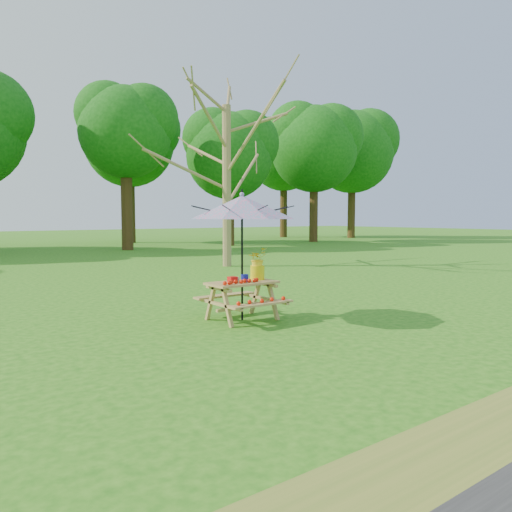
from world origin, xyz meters
TOP-DOWN VIEW (x-y plane):
  - ground at (0.00, 0.00)m, footprint 120.00×120.00m
  - treeline at (0.00, 22.00)m, footprint 60.00×12.00m
  - bare_tree at (3.40, 10.16)m, footprint 8.11×8.11m
  - picnic_table at (-1.55, 2.28)m, footprint 1.20×1.32m
  - patio_umbrella at (-1.55, 2.28)m, footprint 2.13×2.13m
  - produce_bins at (-1.61, 2.31)m, footprint 0.34×0.37m
  - tomatoes_row at (-1.70, 2.10)m, footprint 0.77×0.13m
  - flower_bucket at (-1.17, 2.34)m, footprint 0.41×0.37m

SIDE VIEW (x-z plane):
  - ground at x=0.00m, z-range 0.00..0.00m
  - picnic_table at x=-1.55m, z-range -0.01..0.66m
  - tomatoes_row at x=-1.70m, z-range 0.67..0.74m
  - produce_bins at x=-1.61m, z-range 0.66..0.79m
  - flower_bucket at x=-1.17m, z-range 0.69..1.26m
  - patio_umbrella at x=-1.55m, z-range 0.82..3.07m
  - bare_tree at x=3.40m, z-range 1.41..14.57m
  - treeline at x=0.00m, z-range 0.00..16.00m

